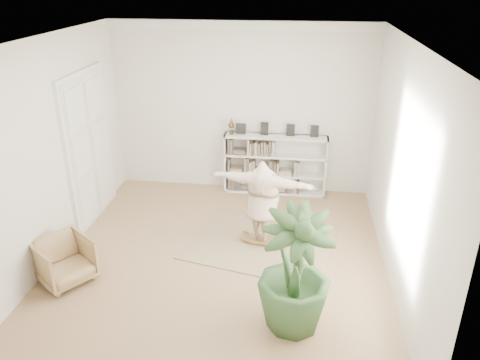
# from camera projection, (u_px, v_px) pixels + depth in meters

# --- Properties ---
(floor) EXTENTS (6.00, 6.00, 0.00)m
(floor) POSITION_uv_depth(u_px,v_px,m) (220.00, 260.00, 7.92)
(floor) COLOR #997C4F
(floor) RESTS_ON ground
(room_shell) EXTENTS (6.00, 6.00, 6.00)m
(room_shell) POSITION_uv_depth(u_px,v_px,m) (242.00, 25.00, 9.15)
(room_shell) COLOR silver
(room_shell) RESTS_ON floor
(doors) EXTENTS (0.09, 1.78, 2.92)m
(doors) POSITION_uv_depth(u_px,v_px,m) (89.00, 149.00, 8.84)
(doors) COLOR white
(doors) RESTS_ON floor
(bookshelf) EXTENTS (2.20, 0.35, 1.64)m
(bookshelf) POSITION_uv_depth(u_px,v_px,m) (275.00, 165.00, 10.12)
(bookshelf) COLOR silver
(bookshelf) RESTS_ON floor
(armchair) EXTENTS (1.10, 1.09, 0.72)m
(armchair) POSITION_uv_depth(u_px,v_px,m) (65.00, 260.00, 7.27)
(armchair) COLOR tan
(armchair) RESTS_ON floor
(rug) EXTENTS (2.89, 2.51, 0.02)m
(rug) POSITION_uv_depth(u_px,v_px,m) (261.00, 243.00, 8.41)
(rug) COLOR tan
(rug) RESTS_ON floor
(rocker_board) EXTENTS (0.57, 0.42, 0.11)m
(rocker_board) POSITION_uv_depth(u_px,v_px,m) (261.00, 240.00, 8.39)
(rocker_board) COLOR brown
(rocker_board) RESTS_ON rug
(person) EXTENTS (1.92, 0.91, 1.50)m
(person) POSITION_uv_depth(u_px,v_px,m) (262.00, 199.00, 8.05)
(person) COLOR beige
(person) RESTS_ON rocker_board
(houseplant) EXTENTS (1.24, 1.24, 1.76)m
(houseplant) POSITION_uv_depth(u_px,v_px,m) (295.00, 271.00, 6.13)
(houseplant) COLOR #31552A
(houseplant) RESTS_ON floor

